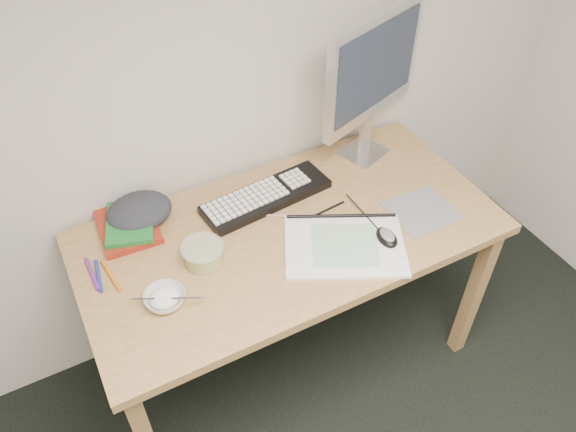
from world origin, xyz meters
name	(u,v)px	position (x,y,z in m)	size (l,w,h in m)	color
desk	(290,246)	(0.34, 1.43, 0.67)	(1.40, 0.70, 0.75)	tan
mousepad	(421,211)	(0.79, 1.30, 0.75)	(0.22, 0.20, 0.00)	slate
sketchpad	(345,246)	(0.46, 1.28, 0.76)	(0.39, 0.28, 0.01)	silver
keyboard	(266,197)	(0.34, 1.60, 0.76)	(0.47, 0.15, 0.03)	black
monitor	(373,72)	(0.79, 1.67, 1.10)	(0.46, 0.20, 0.56)	silver
mouse	(387,235)	(0.60, 1.24, 0.78)	(0.06, 0.10, 0.03)	black
rice_bowl	(165,299)	(-0.12, 1.33, 0.77)	(0.12, 0.12, 0.04)	white
chopsticks	(169,298)	(-0.12, 1.31, 0.79)	(0.02, 0.02, 0.21)	#B1B2B4
fruit_tub	(203,254)	(0.04, 1.43, 0.78)	(0.13, 0.13, 0.07)	#EFCB54
book_red	(127,225)	(-0.13, 1.69, 0.76)	(0.18, 0.25, 0.02)	maroon
book_green	(130,222)	(-0.12, 1.68, 0.78)	(0.15, 0.21, 0.02)	#1B6C29
cloth_lump	(139,211)	(-0.08, 1.71, 0.79)	(0.18, 0.15, 0.08)	#212528
pencil_pink	(284,215)	(0.36, 1.50, 0.75)	(0.01, 0.01, 0.19)	#CD6683
pencil_tan	(270,216)	(0.31, 1.52, 0.75)	(0.01, 0.01, 0.18)	tan
pencil_black	(321,213)	(0.48, 1.45, 0.75)	(0.01, 0.01, 0.20)	black
marker_blue	(99,276)	(-0.27, 1.52, 0.76)	(0.01, 0.01, 0.13)	#1C2E98
marker_orange	(111,275)	(-0.24, 1.51, 0.76)	(0.01, 0.01, 0.14)	#C67117
marker_purple	(92,274)	(-0.29, 1.54, 0.76)	(0.01, 0.01, 0.14)	#6A258B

